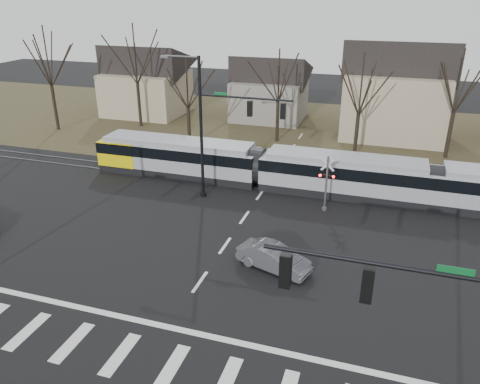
% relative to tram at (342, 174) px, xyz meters
% --- Properties ---
extents(ground, '(140.00, 140.00, 0.00)m').
position_rel_tram_xyz_m(ground, '(-5.72, -16.00, -1.65)').
color(ground, black).
extents(grass_verge, '(140.00, 28.00, 0.01)m').
position_rel_tram_xyz_m(grass_verge, '(-5.72, 16.00, -1.65)').
color(grass_verge, '#38331E').
rests_on(grass_verge, ground).
extents(crosswalk, '(27.00, 2.60, 0.01)m').
position_rel_tram_xyz_m(crosswalk, '(-5.72, -20.00, -1.64)').
color(crosswalk, silver).
rests_on(crosswalk, ground).
extents(stop_line, '(28.00, 0.35, 0.01)m').
position_rel_tram_xyz_m(stop_line, '(-5.72, -17.80, -1.64)').
color(stop_line, silver).
rests_on(stop_line, ground).
extents(lane_dashes, '(0.18, 30.00, 0.01)m').
position_rel_tram_xyz_m(lane_dashes, '(-5.72, -0.00, -1.64)').
color(lane_dashes, silver).
rests_on(lane_dashes, ground).
extents(rail_pair, '(90.00, 1.52, 0.06)m').
position_rel_tram_xyz_m(rail_pair, '(-5.72, -0.20, -1.62)').
color(rail_pair, '#59595E').
rests_on(rail_pair, ground).
extents(tram, '(39.96, 2.97, 3.03)m').
position_rel_tram_xyz_m(tram, '(0.00, 0.00, 0.00)').
color(tram, gray).
rests_on(tram, ground).
extents(sedan, '(3.87, 5.03, 1.38)m').
position_rel_tram_xyz_m(sedan, '(-2.32, -11.55, -0.96)').
color(sedan, '#4F5056').
rests_on(sedan, ground).
extents(signal_pole_near_right, '(6.72, 0.44, 8.00)m').
position_rel_tram_xyz_m(signal_pole_near_right, '(4.39, -22.00, 3.51)').
color(signal_pole_near_right, black).
rests_on(signal_pole_near_right, ground).
extents(signal_pole_far, '(9.28, 0.44, 10.20)m').
position_rel_tram_xyz_m(signal_pole_far, '(-8.13, -3.50, 4.05)').
color(signal_pole_far, black).
rests_on(signal_pole_far, ground).
extents(rail_crossing_signal, '(1.08, 0.36, 4.00)m').
position_rel_tram_xyz_m(rail_crossing_signal, '(-0.72, -3.21, 0.23)').
color(rail_crossing_signal, '#59595B').
rests_on(rail_crossing_signal, ground).
extents(tree_row, '(59.20, 7.20, 10.00)m').
position_rel_tram_xyz_m(tree_row, '(-3.72, 10.00, 3.35)').
color(tree_row, black).
rests_on(tree_row, ground).
extents(house_a, '(9.72, 8.64, 8.60)m').
position_rel_tram_xyz_m(house_a, '(-25.72, 18.00, 2.81)').
color(house_a, tan).
rests_on(house_a, ground).
extents(house_b, '(8.64, 7.56, 7.65)m').
position_rel_tram_xyz_m(house_b, '(-10.72, 20.00, 2.32)').
color(house_b, slate).
rests_on(house_b, ground).
extents(house_c, '(10.80, 8.64, 10.10)m').
position_rel_tram_xyz_m(house_c, '(3.28, 17.00, 3.58)').
color(house_c, tan).
rests_on(house_c, ground).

